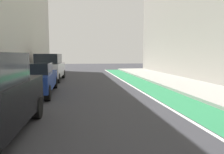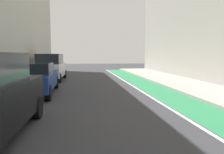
# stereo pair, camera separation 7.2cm
# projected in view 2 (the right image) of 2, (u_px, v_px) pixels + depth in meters

# --- Properties ---
(ground_plane) EXTENTS (76.14, 76.14, 0.00)m
(ground_plane) POSITION_uv_depth(u_px,v_px,m) (102.00, 105.00, 8.53)
(ground_plane) COLOR #38383D
(bike_lane_paint) EXTENTS (1.60, 34.61, 0.00)m
(bike_lane_paint) POSITION_uv_depth(u_px,v_px,m) (164.00, 94.00, 10.95)
(bike_lane_paint) COLOR #2D8451
(bike_lane_paint) RESTS_ON ground
(lane_divider_stripe) EXTENTS (0.12, 34.61, 0.00)m
(lane_divider_stripe) POSITION_uv_depth(u_px,v_px,m) (146.00, 94.00, 10.83)
(lane_divider_stripe) COLOR white
(lane_divider_stripe) RESTS_ON ground
(sidewalk_right) EXTENTS (3.28, 34.61, 0.14)m
(sidewalk_right) POSITION_uv_depth(u_px,v_px,m) (209.00, 91.00, 11.28)
(sidewalk_right) COLOR #A8A59E
(sidewalk_right) RESTS_ON ground
(parked_sedan_blue) EXTENTS (1.95, 4.63, 1.53)m
(parked_sedan_blue) POSITION_uv_depth(u_px,v_px,m) (35.00, 78.00, 10.69)
(parked_sedan_blue) COLOR navy
(parked_sedan_blue) RESTS_ON ground
(parked_suv_white) EXTENTS (2.01, 4.41, 1.98)m
(parked_suv_white) POSITION_uv_depth(u_px,v_px,m) (51.00, 67.00, 16.32)
(parked_suv_white) COLOR silver
(parked_suv_white) RESTS_ON ground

